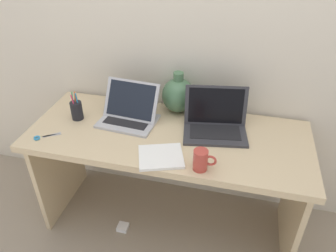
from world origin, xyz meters
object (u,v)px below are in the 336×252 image
at_px(green_vase, 178,95).
at_px(pen_cup, 77,110).
at_px(laptop_right, 215,120).
at_px(power_brick, 123,227).
at_px(scissors, 42,137).
at_px(laptop_left, 129,111).
at_px(coffee_mug, 201,160).
at_px(notebook_stack, 161,157).

bearing_deg(green_vase, pen_cup, -157.19).
xyz_separation_m(laptop_right, power_brick, (-0.53, -0.25, -0.78)).
bearing_deg(laptop_right, scissors, -161.73).
bearing_deg(laptop_left, coffee_mug, -34.93).
bearing_deg(pen_cup, green_vase, 22.81).
height_order(laptop_right, coffee_mug, laptop_right).
xyz_separation_m(notebook_stack, scissors, (-0.69, 0.01, -0.00)).
height_order(laptop_left, power_brick, laptop_left).
xyz_separation_m(green_vase, scissors, (-0.67, -0.47, -0.11)).
height_order(notebook_stack, pen_cup, pen_cup).
height_order(laptop_right, pen_cup, laptop_right).
distance_m(coffee_mug, power_brick, 0.93).
xyz_separation_m(coffee_mug, power_brick, (-0.50, 0.11, -0.77)).
relative_size(laptop_right, green_vase, 1.50).
bearing_deg(laptop_left, power_brick, -94.75).
height_order(laptop_left, notebook_stack, laptop_left).
relative_size(pen_cup, scissors, 1.34).
bearing_deg(pen_cup, coffee_mug, -19.18).
distance_m(notebook_stack, coffee_mug, 0.22).
height_order(laptop_right, green_vase, green_vase).
bearing_deg(notebook_stack, laptop_right, 53.59).
bearing_deg(power_brick, green_vase, 56.09).
relative_size(laptop_left, coffee_mug, 3.05).
bearing_deg(pen_cup, laptop_left, 11.05).
bearing_deg(scissors, green_vase, 34.82).
relative_size(laptop_right, power_brick, 5.52).
bearing_deg(notebook_stack, power_brick, 166.37).
distance_m(coffee_mug, pen_cup, 0.84).
distance_m(laptop_left, coffee_mug, 0.59).
height_order(laptop_left, laptop_right, laptop_right).
height_order(green_vase, notebook_stack, green_vase).
height_order(notebook_stack, scissors, notebook_stack).
bearing_deg(notebook_stack, scissors, 178.82).
bearing_deg(coffee_mug, laptop_right, 86.03).
xyz_separation_m(laptop_right, notebook_stack, (-0.23, -0.32, -0.06)).
height_order(green_vase, coffee_mug, green_vase).
height_order(laptop_left, pen_cup, laptop_left).
distance_m(green_vase, notebook_stack, 0.49).
xyz_separation_m(coffee_mug, pen_cup, (-0.79, 0.28, 0.00)).
bearing_deg(green_vase, scissors, -145.18).
xyz_separation_m(notebook_stack, pen_cup, (-0.58, 0.24, 0.05)).
xyz_separation_m(pen_cup, power_brick, (0.29, -0.17, -0.77)).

